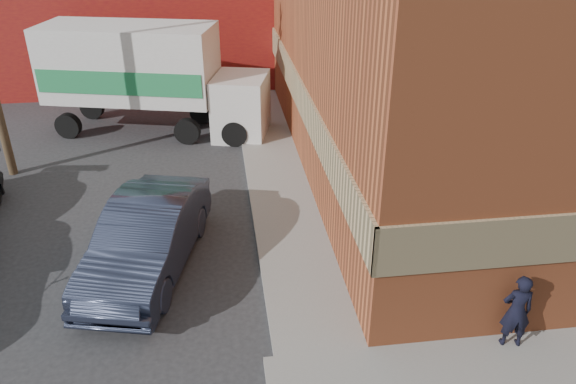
{
  "coord_description": "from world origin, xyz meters",
  "views": [
    {
      "loc": [
        -1.06,
        -7.74,
        7.7
      ],
      "look_at": [
        0.41,
        3.37,
        1.75
      ],
      "focal_mm": 35.0,
      "sensor_mm": 36.0,
      "label": 1
    }
  ],
  "objects_px": {
    "brick_building": "(525,6)",
    "warehouse": "(104,14)",
    "box_truck": "(151,72)",
    "sedan": "(147,238)",
    "man": "(517,311)"
  },
  "relations": [
    {
      "from": "brick_building",
      "to": "warehouse",
      "type": "relative_size",
      "value": 1.12
    },
    {
      "from": "warehouse",
      "to": "box_truck",
      "type": "xyz_separation_m",
      "value": [
        2.72,
        -7.96,
        -0.62
      ]
    },
    {
      "from": "box_truck",
      "to": "sedan",
      "type": "bearing_deg",
      "value": -72.45
    },
    {
      "from": "man",
      "to": "sedan",
      "type": "bearing_deg",
      "value": -18.58
    },
    {
      "from": "brick_building",
      "to": "box_truck",
      "type": "bearing_deg",
      "value": 165.48
    },
    {
      "from": "box_truck",
      "to": "warehouse",
      "type": "bearing_deg",
      "value": 123.41
    },
    {
      "from": "man",
      "to": "sedan",
      "type": "xyz_separation_m",
      "value": [
        -7.01,
        3.58,
        -0.08
      ]
    },
    {
      "from": "brick_building",
      "to": "box_truck",
      "type": "distance_m",
      "value": 12.42
    },
    {
      "from": "brick_building",
      "to": "man",
      "type": "distance_m",
      "value": 10.88
    },
    {
      "from": "man",
      "to": "brick_building",
      "type": "bearing_deg",
      "value": -106.5
    },
    {
      "from": "man",
      "to": "box_truck",
      "type": "distance_m",
      "value": 14.45
    },
    {
      "from": "man",
      "to": "box_truck",
      "type": "xyz_separation_m",
      "value": [
        -7.47,
        12.29,
        1.29
      ]
    },
    {
      "from": "sedan",
      "to": "box_truck",
      "type": "bearing_deg",
      "value": 106.82
    },
    {
      "from": "warehouse",
      "to": "man",
      "type": "xyz_separation_m",
      "value": [
        10.19,
        -20.25,
        -1.91
      ]
    },
    {
      "from": "warehouse",
      "to": "sedan",
      "type": "height_order",
      "value": "warehouse"
    }
  ]
}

